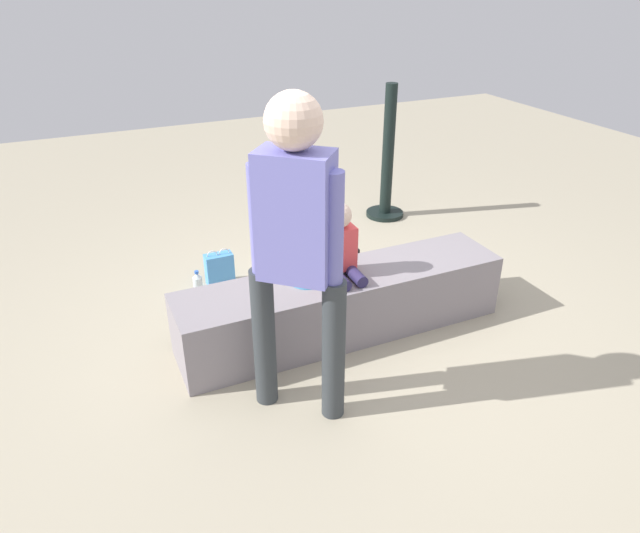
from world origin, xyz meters
name	(u,v)px	position (x,y,z in m)	size (l,w,h in m)	color
ground_plane	(342,331)	(0.00, 0.00, 0.00)	(12.00, 12.00, 0.00)	tan
concrete_ledge	(343,304)	(0.00, 0.00, 0.22)	(2.18, 0.48, 0.43)	gray
child_seated	(340,245)	(-0.02, 0.02, 0.65)	(0.28, 0.32, 0.48)	#2A254F
adult_standing	(296,237)	(-0.54, -0.56, 1.04)	(0.41, 0.39, 1.73)	#32383C
cake_plate	(307,278)	(-0.24, 0.02, 0.45)	(0.22, 0.22, 0.07)	#4CA5D8
gift_bag	(220,269)	(-0.57, 0.98, 0.13)	(0.21, 0.11, 0.29)	#4C99E0
railing_post	(387,168)	(1.27, 1.63, 0.49)	(0.36, 0.36, 1.26)	black
water_bottle_near_gift	(308,277)	(0.03, 0.65, 0.09)	(0.07, 0.07, 0.19)	silver
water_bottle_far_side	(198,287)	(-0.78, 0.80, 0.11)	(0.07, 0.07, 0.24)	silver
cake_box_white	(289,254)	(0.06, 1.13, 0.06)	(0.28, 0.33, 0.12)	white
handbag_black_leather	(339,261)	(0.34, 0.75, 0.11)	(0.32, 0.10, 0.32)	black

